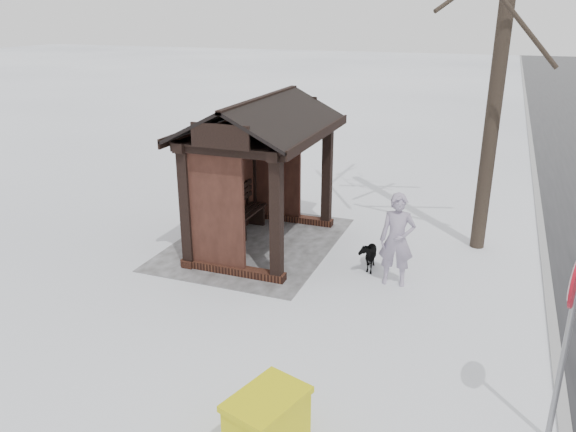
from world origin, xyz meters
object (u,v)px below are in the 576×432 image
object	(u,v)px
bus_shelter	(255,143)
grit_bin	(267,422)
pedestrian	(397,240)
dog	(368,254)
road_sign	(571,311)

from	to	relation	value
bus_shelter	grit_bin	bearing A→B (deg)	24.96
pedestrian	dog	world-z (taller)	pedestrian
pedestrian	grit_bin	xyz separation A→B (m)	(4.57, -0.56, -0.49)
bus_shelter	grit_bin	world-z (taller)	bus_shelter
bus_shelter	road_sign	bearing A→B (deg)	52.98
bus_shelter	pedestrian	world-z (taller)	bus_shelter
bus_shelter	grit_bin	size ratio (longest dim) A/B	3.42
grit_bin	road_sign	xyz separation A→B (m)	(-1.27, 2.94, 1.32)
pedestrian	grit_bin	bearing A→B (deg)	-102.46
bus_shelter	dog	world-z (taller)	bus_shelter
dog	road_sign	distance (m)	4.96
pedestrian	grit_bin	world-z (taller)	pedestrian
grit_bin	road_sign	world-z (taller)	road_sign
dog	road_sign	xyz separation A→B (m)	(3.73, 2.98, 1.37)
bus_shelter	dog	bearing A→B (deg)	81.27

